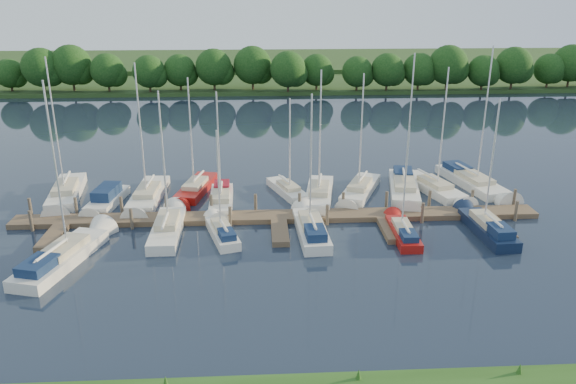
{
  "coord_description": "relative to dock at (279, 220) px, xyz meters",
  "views": [
    {
      "loc": [
        -1.4,
        -31.69,
        16.72
      ],
      "look_at": [
        0.75,
        8.0,
        2.2
      ],
      "focal_mm": 35.0,
      "sensor_mm": 36.0,
      "label": 1
    }
  ],
  "objects": [
    {
      "name": "sailboat_n_8",
      "position": [
        11.06,
        5.86,
        0.13
      ],
      "size": [
        3.86,
        9.85,
        12.33
      ],
      "rotation": [
        0.0,
        0.0,
        2.95
      ],
      "color": "silver",
      "rests_on": "ground"
    },
    {
      "name": "motorboat",
      "position": [
        -13.88,
        4.39,
        0.17
      ],
      "size": [
        2.57,
        6.65,
        1.88
      ],
      "rotation": [
        0.0,
        0.0,
        3.02
      ],
      "color": "silver",
      "rests_on": "ground"
    },
    {
      "name": "sailboat_n_0",
      "position": [
        -17.69,
        6.15,
        0.08
      ],
      "size": [
        3.48,
        9.68,
        12.21
      ],
      "rotation": [
        0.0,
        0.0,
        3.29
      ],
      "color": "silver",
      "rests_on": "ground"
    },
    {
      "name": "sailboat_s_2",
      "position": [
        -4.13,
        -2.32,
        0.12
      ],
      "size": [
        2.84,
        6.22,
        8.06
      ],
      "rotation": [
        0.0,
        0.0,
        0.28
      ],
      "color": "silver",
      "rests_on": "ground"
    },
    {
      "name": "sailboat_s_4",
      "position": [
        8.74,
        -2.96,
        0.11
      ],
      "size": [
        1.63,
        6.39,
        8.24
      ],
      "rotation": [
        0.0,
        0.0,
        -0.02
      ],
      "color": "#9C120E",
      "rests_on": "ground"
    },
    {
      "name": "far_shore",
      "position": [
        0.0,
        67.69,
        0.1
      ],
      "size": [
        180.0,
        30.0,
        0.6
      ],
      "primitive_type": "cube",
      "color": "#263E18",
      "rests_on": "ground"
    },
    {
      "name": "sailboat_s_3",
      "position": [
        2.23,
        -2.2,
        0.14
      ],
      "size": [
        2.28,
        8.14,
        10.51
      ],
      "rotation": [
        0.0,
        0.0,
        0.05
      ],
      "color": "silver",
      "rests_on": "ground"
    },
    {
      "name": "dock",
      "position": [
        0.0,
        0.0,
        0.0
      ],
      "size": [
        40.0,
        6.0,
        0.4
      ],
      "color": "brown",
      "rests_on": "ground"
    },
    {
      "name": "distant_hill",
      "position": [
        0.0,
        92.69,
        0.5
      ],
      "size": [
        220.0,
        40.0,
        1.4
      ],
      "primitive_type": "cube",
      "color": "#2E4F22",
      "rests_on": "ground"
    },
    {
      "name": "sailboat_s_5",
      "position": [
        14.92,
        -2.7,
        0.14
      ],
      "size": [
        2.18,
        7.79,
        10.13
      ],
      "rotation": [
        0.0,
        0.0,
        0.05
      ],
      "color": "#101C36",
      "rests_on": "ground"
    },
    {
      "name": "sailboat_s_0",
      "position": [
        -14.1,
        -5.65,
        0.14
      ],
      "size": [
        4.28,
        9.56,
        12.08
      ],
      "rotation": [
        0.0,
        0.0,
        -0.27
      ],
      "color": "silver",
      "rests_on": "ground"
    },
    {
      "name": "sailboat_n_9",
      "position": [
        13.79,
        5.87,
        0.08
      ],
      "size": [
        4.18,
        8.81,
        11.17
      ],
      "rotation": [
        0.0,
        0.0,
        3.44
      ],
      "color": "silver",
      "rests_on": "ground"
    },
    {
      "name": "sailboat_n_2",
      "position": [
        -10.74,
        5.25,
        0.07
      ],
      "size": [
        2.43,
        9.31,
        11.74
      ],
      "rotation": [
        0.0,
        0.0,
        3.11
      ],
      "color": "silver",
      "rests_on": "ground"
    },
    {
      "name": "sailboat_n_6",
      "position": [
        3.56,
        4.72,
        0.08
      ],
      "size": [
        3.25,
        8.87,
        11.22
      ],
      "rotation": [
        0.0,
        0.0,
        2.98
      ],
      "color": "silver",
      "rests_on": "ground"
    },
    {
      "name": "mooring_pilings",
      "position": [
        0.0,
        1.13,
        0.4
      ],
      "size": [
        38.24,
        2.84,
        2.0
      ],
      "color": "#473D33",
      "rests_on": "ground"
    },
    {
      "name": "sailboat_n_7",
      "position": [
        7.13,
        5.67,
        0.08
      ],
      "size": [
        4.68,
        8.28,
        10.77
      ],
      "rotation": [
        0.0,
        0.0,
        2.74
      ],
      "color": "silver",
      "rests_on": "ground"
    },
    {
      "name": "sailboat_s_1",
      "position": [
        -8.06,
        -1.37,
        0.09
      ],
      "size": [
        2.04,
        8.24,
        10.7
      ],
      "rotation": [
        0.0,
        0.0,
        0.01
      ],
      "color": "silver",
      "rests_on": "ground"
    },
    {
      "name": "sailboat_n_10",
      "position": [
        17.69,
        7.22,
        0.12
      ],
      "size": [
        4.16,
        10.25,
        12.77
      ],
      "rotation": [
        0.0,
        0.0,
        3.35
      ],
      "color": "silver",
      "rests_on": "ground"
    },
    {
      "name": "sailboat_n_5",
      "position": [
        1.1,
        6.1,
        0.07
      ],
      "size": [
        3.51,
        6.71,
        8.67
      ],
      "rotation": [
        0.0,
        0.0,
        3.5
      ],
      "color": "silver",
      "rests_on": "ground"
    },
    {
      "name": "sailboat_n_3",
      "position": [
        -6.95,
        6.89,
        0.07
      ],
      "size": [
        3.32,
        8.2,
        10.32
      ],
      "rotation": [
        0.0,
        0.0,
        2.93
      ],
      "color": "#9C120E",
      "rests_on": "ground"
    },
    {
      "name": "treeline",
      "position": [
        -1.22,
        54.82,
        3.85
      ],
      "size": [
        145.69,
        9.16,
        8.11
      ],
      "color": "#38281C",
      "rests_on": "ground"
    },
    {
      "name": "ground",
      "position": [
        0.0,
        -7.31,
        -0.2
      ],
      "size": [
        260.0,
        260.0,
        0.0
      ],
      "primitive_type": "plane",
      "color": "#192133",
      "rests_on": "ground"
    },
    {
      "name": "sailboat_n_4",
      "position": [
        -4.52,
        3.77,
        0.13
      ],
      "size": [
        1.95,
        7.55,
        9.8
      ],
      "rotation": [
        0.0,
        0.0,
        3.17
      ],
      "color": "silver",
      "rests_on": "ground"
    }
  ]
}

